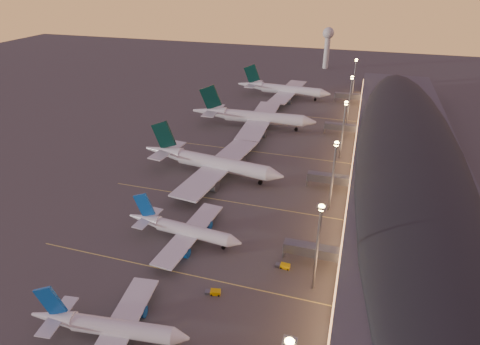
% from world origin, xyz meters
% --- Properties ---
extents(ground, '(700.00, 700.00, 0.00)m').
position_xyz_m(ground, '(0.00, 0.00, 0.00)').
color(ground, '#45423F').
extents(airliner_narrow_south, '(37.84, 34.04, 13.51)m').
position_xyz_m(airliner_narrow_south, '(-5.83, -29.68, 3.49)').
color(airliner_narrow_south, silver).
rests_on(airliner_narrow_south, ground).
extents(airliner_narrow_north, '(38.70, 34.66, 13.82)m').
position_xyz_m(airliner_narrow_north, '(-5.31, 9.55, 3.57)').
color(airliner_narrow_north, silver).
rests_on(airliner_narrow_north, ground).
extents(airliner_wide_near, '(62.37, 57.25, 19.96)m').
position_xyz_m(airliner_wide_near, '(-12.93, 53.42, 5.14)').
color(airliner_wide_near, silver).
rests_on(airliner_wide_near, ground).
extents(airliner_wide_mid, '(66.11, 60.18, 21.17)m').
position_xyz_m(airliner_wide_mid, '(-11.01, 110.38, 5.45)').
color(airliner_wide_mid, silver).
rests_on(airliner_wide_mid, ground).
extents(airliner_wide_far, '(61.55, 56.23, 19.69)m').
position_xyz_m(airliner_wide_far, '(-6.96, 168.14, 5.07)').
color(airliner_wide_far, silver).
rests_on(airliner_wide_far, ground).
extents(terminal_building, '(56.35, 255.00, 17.46)m').
position_xyz_m(terminal_building, '(61.84, 72.47, 8.78)').
color(terminal_building, '#49494E').
rests_on(terminal_building, ground).
extents(light_masts, '(2.20, 217.20, 25.90)m').
position_xyz_m(light_masts, '(36.00, 65.00, 17.55)').
color(light_masts, slate).
rests_on(light_masts, ground).
extents(radar_tower, '(9.00, 9.00, 32.50)m').
position_xyz_m(radar_tower, '(10.00, 260.00, 21.87)').
color(radar_tower, silver).
rests_on(radar_tower, ground).
extents(lane_markings, '(90.00, 180.36, 0.00)m').
position_xyz_m(lane_markings, '(0.00, 40.00, 0.01)').
color(lane_markings, '#D8C659').
rests_on(lane_markings, ground).
extents(baggage_tug_c, '(4.12, 1.94, 1.21)m').
position_xyz_m(baggage_tug_c, '(26.92, 5.63, 0.55)').
color(baggage_tug_c, '#EEB803').
rests_on(baggage_tug_c, ground).
extents(baggage_tug_d, '(4.21, 2.38, 1.18)m').
position_xyz_m(baggage_tug_d, '(11.67, -9.75, 0.54)').
color(baggage_tug_d, '#EEB803').
rests_on(baggage_tug_d, ground).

